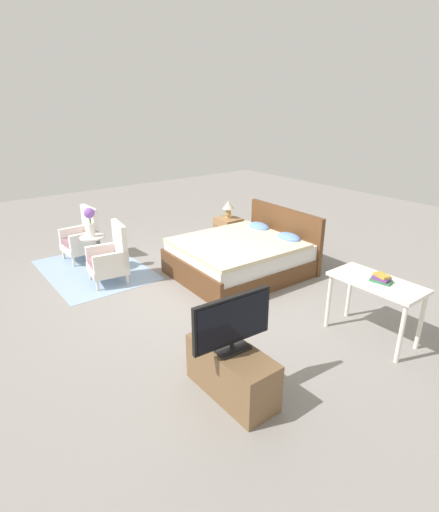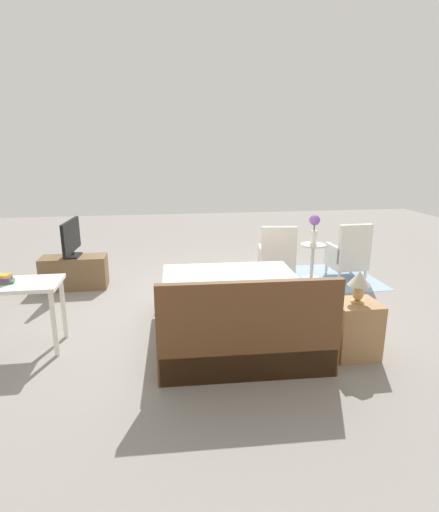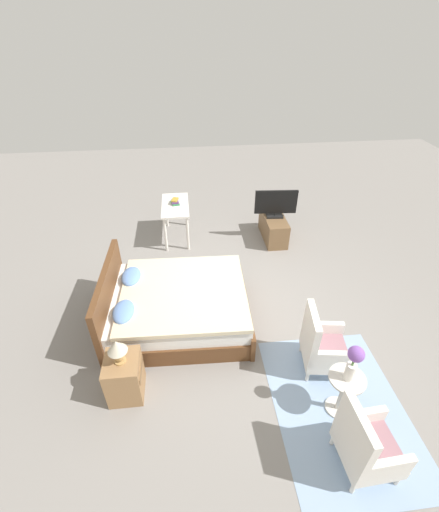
{
  "view_description": "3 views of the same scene",
  "coord_description": "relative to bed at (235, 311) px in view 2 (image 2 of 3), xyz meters",
  "views": [
    {
      "loc": [
        4.37,
        -2.98,
        2.65
      ],
      "look_at": [
        0.25,
        0.2,
        0.62
      ],
      "focal_mm": 28.0,
      "sensor_mm": 36.0,
      "label": 1
    },
    {
      "loc": [
        0.62,
        5.1,
        2.06
      ],
      "look_at": [
        -0.09,
        0.32,
        0.77
      ],
      "focal_mm": 28.0,
      "sensor_mm": 36.0,
      "label": 2
    },
    {
      "loc": [
        -3.85,
        0.76,
        3.78
      ],
      "look_at": [
        0.26,
        0.31,
        0.84
      ],
      "focal_mm": 24.0,
      "sensor_mm": 36.0,
      "label": 3
    }
  ],
  "objects": [
    {
      "name": "table_lamp",
      "position": [
        -1.13,
        0.61,
        0.49
      ],
      "size": [
        0.22,
        0.22,
        0.33
      ],
      "color": "tan",
      "rests_on": "nightstand"
    },
    {
      "name": "vanity_desk",
      "position": [
        2.37,
        -0.03,
        0.33
      ],
      "size": [
        1.04,
        0.52,
        0.74
      ],
      "color": "silver",
      "rests_on": "ground_plane"
    },
    {
      "name": "bed",
      "position": [
        0.0,
        0.0,
        0.0
      ],
      "size": [
        1.74,
        2.06,
        0.96
      ],
      "color": "brown",
      "rests_on": "ground_plane"
    },
    {
      "name": "side_table",
      "position": [
        -1.62,
        -1.85,
        0.07
      ],
      "size": [
        0.4,
        0.4,
        0.59
      ],
      "color": "beige",
      "rests_on": "ground_plane"
    },
    {
      "name": "ground_plane",
      "position": [
        0.16,
        -0.99,
        -0.3
      ],
      "size": [
        16.0,
        16.0,
        0.0
      ],
      "primitive_type": "plane",
      "color": "gray"
    },
    {
      "name": "tv_stand",
      "position": [
        2.12,
        -1.97,
        -0.05
      ],
      "size": [
        0.96,
        0.4,
        0.49
      ],
      "color": "brown",
      "rests_on": "ground_plane"
    },
    {
      "name": "armchair_by_window_left",
      "position": [
        -2.22,
        -1.81,
        0.08
      ],
      "size": [
        0.56,
        0.56,
        0.92
      ],
      "color": "white",
      "rests_on": "floor_rug"
    },
    {
      "name": "nightstand",
      "position": [
        -1.13,
        0.61,
        -0.01
      ],
      "size": [
        0.44,
        0.41,
        0.58
      ],
      "color": "#997047",
      "rests_on": "ground_plane"
    },
    {
      "name": "flower_vase",
      "position": [
        -1.62,
        -1.85,
        0.58
      ],
      "size": [
        0.17,
        0.17,
        0.48
      ],
      "color": "silver",
      "rests_on": "side_table"
    },
    {
      "name": "floor_rug",
      "position": [
        -1.62,
        -1.87,
        -0.29
      ],
      "size": [
        2.1,
        1.5,
        0.01
      ],
      "color": "#8EA8C6",
      "rests_on": "ground_plane"
    },
    {
      "name": "armchair_by_window_right",
      "position": [
        -1.01,
        -1.81,
        0.08
      ],
      "size": [
        0.61,
        0.61,
        0.92
      ],
      "color": "white",
      "rests_on": "floor_rug"
    },
    {
      "name": "tv_flatscreen",
      "position": [
        2.12,
        -1.97,
        0.48
      ],
      "size": [
        0.22,
        0.82,
        0.55
      ],
      "color": "black",
      "rests_on": "tv_stand"
    },
    {
      "name": "book_stack",
      "position": [
        2.41,
        -0.04,
        0.48
      ],
      "size": [
        0.25,
        0.18,
        0.1
      ],
      "color": "#337A47",
      "rests_on": "vanity_desk"
    }
  ]
}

